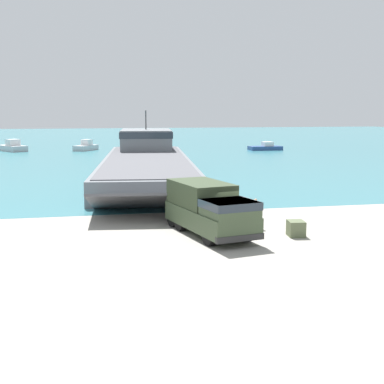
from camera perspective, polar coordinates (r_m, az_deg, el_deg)
The scene contains 9 objects.
ground_plane at distance 29.60m, azimuth 4.81°, elevation -4.58°, with size 240.00×240.00×0.00m, color #9E998E.
water_surface at distance 125.27m, azimuth -8.29°, elevation 5.46°, with size 240.00×180.00×0.01m, color teal.
landing_craft at distance 58.76m, azimuth -4.88°, elevation 3.54°, with size 13.37×43.38×6.83m.
military_truck at distance 29.34m, azimuth 1.88°, elevation -1.78°, with size 3.99×7.38×2.79m.
soldier_on_ramp at distance 31.26m, azimuth 6.77°, elevation -2.03°, with size 0.50×0.44×1.72m.
moored_boat_a at distance 96.08m, azimuth -18.65°, elevation 4.56°, with size 5.73×6.86×2.03m.
moored_boat_b at distance 94.52m, azimuth -11.25°, elevation 4.76°, with size 4.52×5.44×1.89m.
moored_boat_c at distance 94.41m, azimuth 7.85°, elevation 4.75°, with size 5.67×2.79×1.44m.
cargo_crate at distance 29.64m, azimuth 11.03°, elevation -3.84°, with size 0.85×1.02×0.85m, color #566042.
Camera 1 is at (-8.45, -27.55, 6.75)m, focal length 50.00 mm.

